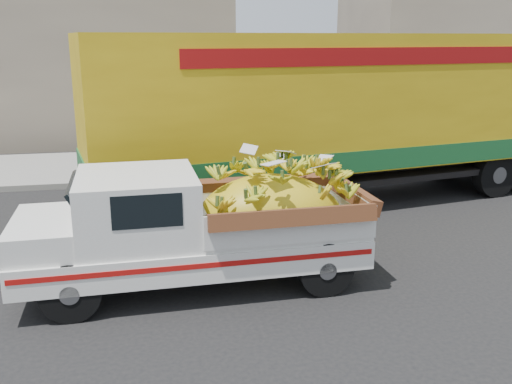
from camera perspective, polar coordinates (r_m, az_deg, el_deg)
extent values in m
plane|color=black|center=(9.64, 3.11, -7.50)|extent=(100.00, 100.00, 0.00)
cube|color=gray|center=(15.36, -2.55, 1.47)|extent=(60.00, 0.25, 0.15)
cube|color=gray|center=(17.39, -3.61, 3.06)|extent=(60.00, 4.00, 0.14)
cube|color=gray|center=(28.79, 23.69, 12.53)|extent=(14.00, 6.00, 6.00)
cylinder|color=black|center=(8.15, -18.10, -9.48)|extent=(0.84, 0.27, 0.83)
cylinder|color=black|center=(9.63, -17.34, -5.57)|extent=(0.84, 0.27, 0.83)
cylinder|color=black|center=(8.56, 6.95, -7.59)|extent=(0.84, 0.27, 0.83)
cylinder|color=black|center=(9.98, 3.85, -4.15)|extent=(0.84, 0.27, 0.83)
cube|color=silver|center=(8.82, -6.33, -5.53)|extent=(5.20, 2.01, 0.43)
cube|color=#A50F0C|center=(7.93, -5.54, -7.40)|extent=(5.04, 0.16, 0.08)
cube|color=silver|center=(8.97, -22.71, -7.11)|extent=(0.16, 1.83, 0.15)
cube|color=silver|center=(8.72, -20.33, -3.80)|extent=(0.98, 1.78, 0.39)
cube|color=silver|center=(8.55, -11.76, -1.44)|extent=(1.75, 1.84, 0.99)
cube|color=black|center=(7.64, -10.83, -1.94)|extent=(0.93, 0.04, 0.46)
cube|color=silver|center=(8.89, 2.02, -1.92)|extent=(2.57, 1.94, 0.56)
ellipsoid|color=gold|center=(8.90, 1.33, -2.67)|extent=(2.32, 1.56, 1.40)
cylinder|color=black|center=(17.06, 21.09, 3.48)|extent=(1.14, 0.51, 1.10)
cylinder|color=black|center=(14.83, 22.76, 1.67)|extent=(1.14, 0.51, 1.10)
cylinder|color=black|center=(16.29, 17.95, 3.24)|extent=(1.14, 0.51, 1.10)
cylinder|color=black|center=(11.01, -8.98, -1.71)|extent=(1.14, 0.51, 1.10)
cylinder|color=black|center=(12.90, -10.92, 0.71)|extent=(1.14, 0.51, 1.10)
cube|color=black|center=(13.46, 9.03, 2.41)|extent=(11.99, 3.07, 0.36)
cube|color=gold|center=(13.21, 9.32, 9.19)|extent=(12.02, 4.51, 2.84)
cube|color=#175225|center=(13.38, 9.11, 4.20)|extent=(12.08, 4.54, 0.45)
cube|color=maroon|center=(12.08, 12.62, 13.11)|extent=(8.28, 1.48, 0.35)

